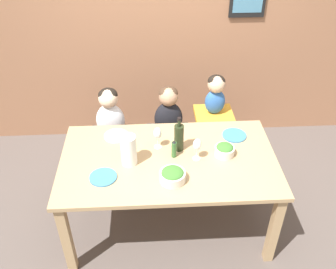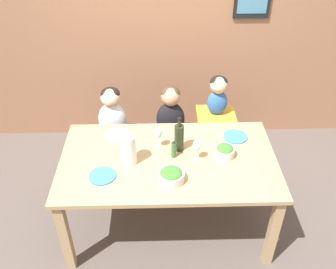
# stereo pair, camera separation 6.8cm
# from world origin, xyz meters

# --- Properties ---
(ground_plane) EXTENTS (14.00, 14.00, 0.00)m
(ground_plane) POSITION_xyz_m (0.00, 0.00, 0.00)
(ground_plane) COLOR #564C47
(wall_back) EXTENTS (10.00, 0.09, 2.70)m
(wall_back) POSITION_xyz_m (0.00, 1.43, 1.35)
(wall_back) COLOR #9E6B4C
(wall_back) RESTS_ON ground_plane
(dining_table) EXTENTS (1.69, 0.96, 0.75)m
(dining_table) POSITION_xyz_m (0.00, 0.00, 0.66)
(dining_table) COLOR tan
(dining_table) RESTS_ON ground_plane
(chair_far_left) EXTENTS (0.42, 0.38, 0.46)m
(chair_far_left) POSITION_xyz_m (-0.51, 0.72, 0.39)
(chair_far_left) COLOR silver
(chair_far_left) RESTS_ON ground_plane
(chair_far_center) EXTENTS (0.42, 0.38, 0.46)m
(chair_far_center) POSITION_xyz_m (0.04, 0.72, 0.39)
(chair_far_center) COLOR silver
(chair_far_center) RESTS_ON ground_plane
(chair_right_highchair) EXTENTS (0.36, 0.32, 0.69)m
(chair_right_highchair) POSITION_xyz_m (0.47, 0.72, 0.54)
(chair_right_highchair) COLOR silver
(chair_right_highchair) RESTS_ON ground_plane
(person_child_left) EXTENTS (0.27, 0.19, 0.51)m
(person_child_left) POSITION_xyz_m (-0.51, 0.72, 0.73)
(person_child_left) COLOR silver
(person_child_left) RESTS_ON chair_far_left
(person_child_center) EXTENTS (0.27, 0.19, 0.51)m
(person_child_center) POSITION_xyz_m (0.04, 0.72, 0.73)
(person_child_center) COLOR black
(person_child_center) RESTS_ON chair_far_center
(person_baby_right) EXTENTS (0.19, 0.17, 0.39)m
(person_baby_right) POSITION_xyz_m (0.47, 0.72, 0.92)
(person_baby_right) COLOR #3366B2
(person_baby_right) RESTS_ON chair_right_highchair
(wine_bottle) EXTENTS (0.08, 0.08, 0.30)m
(wine_bottle) POSITION_xyz_m (0.09, 0.11, 0.87)
(wine_bottle) COLOR #232D19
(wine_bottle) RESTS_ON dining_table
(paper_towel_roll) EXTENTS (0.12, 0.12, 0.25)m
(paper_towel_roll) POSITION_xyz_m (-0.30, -0.04, 0.87)
(paper_towel_roll) COLOR white
(paper_towel_roll) RESTS_ON dining_table
(wine_glass_near) EXTENTS (0.07, 0.07, 0.19)m
(wine_glass_near) POSITION_xyz_m (0.22, -0.01, 0.88)
(wine_glass_near) COLOR white
(wine_glass_near) RESTS_ON dining_table
(wine_glass_far) EXTENTS (0.07, 0.07, 0.19)m
(wine_glass_far) POSITION_xyz_m (-0.08, 0.15, 0.88)
(wine_glass_far) COLOR white
(wine_glass_far) RESTS_ON dining_table
(salad_bowl_large) EXTENTS (0.19, 0.19, 0.10)m
(salad_bowl_large) POSITION_xyz_m (0.01, -0.25, 0.80)
(salad_bowl_large) COLOR silver
(salad_bowl_large) RESTS_ON dining_table
(salad_bowl_small) EXTENTS (0.16, 0.16, 0.10)m
(salad_bowl_small) POSITION_xyz_m (0.44, 0.02, 0.80)
(salad_bowl_small) COLOR silver
(salad_bowl_small) RESTS_ON dining_table
(dinner_plate_front_left) EXTENTS (0.20, 0.20, 0.01)m
(dinner_plate_front_left) POSITION_xyz_m (-0.49, -0.19, 0.75)
(dinner_plate_front_left) COLOR teal
(dinner_plate_front_left) RESTS_ON dining_table
(dinner_plate_back_left) EXTENTS (0.20, 0.20, 0.01)m
(dinner_plate_back_left) POSITION_xyz_m (-0.42, 0.31, 0.75)
(dinner_plate_back_left) COLOR silver
(dinner_plate_back_left) RESTS_ON dining_table
(dinner_plate_back_right) EXTENTS (0.20, 0.20, 0.01)m
(dinner_plate_back_right) POSITION_xyz_m (0.57, 0.26, 0.75)
(dinner_plate_back_right) COLOR teal
(dinner_plate_back_right) RESTS_ON dining_table
(condiment_bottle_hot_sauce) EXTENTS (0.04, 0.04, 0.16)m
(condiment_bottle_hot_sauce) POSITION_xyz_m (0.04, 0.02, 0.82)
(condiment_bottle_hot_sauce) COLOR #336633
(condiment_bottle_hot_sauce) RESTS_ON dining_table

